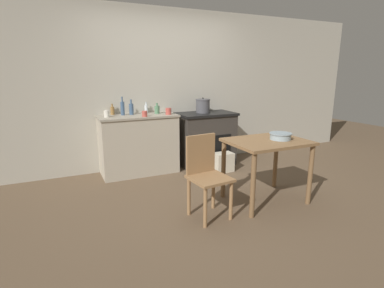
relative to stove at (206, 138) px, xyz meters
name	(u,v)px	position (x,y,z in m)	size (l,w,h in m)	color
ground_plane	(206,196)	(-0.64, -1.27, -0.45)	(14.00, 14.00, 0.00)	brown
wall_back	(163,89)	(-0.64, 0.32, 0.83)	(8.00, 0.07, 2.55)	#B2AD9E
counter_cabinet	(139,144)	(-1.16, 0.02, 0.01)	(1.19, 0.56, 0.92)	#B2A893
stove	(206,138)	(0.00, 0.00, 0.00)	(0.96, 0.61, 0.89)	#38332D
work_table	(267,150)	(-0.04, -1.67, 0.19)	(0.92, 0.71, 0.77)	olive
chair	(206,174)	(-0.88, -1.71, 0.04)	(0.44, 0.44, 0.89)	#997047
flour_sack	(223,162)	(0.07, -0.50, -0.29)	(0.30, 0.21, 0.30)	beige
stock_pot	(203,106)	(-0.04, 0.03, 0.56)	(0.24, 0.24, 0.25)	#4C4C51
mixing_bowl_large	(280,136)	(0.12, -1.70, 0.36)	(0.27, 0.27, 0.08)	#93A8B2
bottle_far_left	(123,108)	(-1.37, 0.11, 0.58)	(0.06, 0.06, 0.28)	#3D5675
bottle_left	(157,110)	(-0.84, 0.06, 0.53)	(0.08, 0.08, 0.17)	#517F5B
bottle_mid_left	(112,110)	(-1.50, 0.22, 0.53)	(0.06, 0.06, 0.17)	olive
bottle_center_left	(131,109)	(-1.23, 0.12, 0.56)	(0.07, 0.07, 0.23)	#3D5675
bottle_center	(146,109)	(-0.96, 0.22, 0.54)	(0.06, 0.06, 0.17)	silver
cup_center_right	(107,114)	(-1.62, 0.00, 0.52)	(0.08, 0.08, 0.10)	silver
cup_mid_right	(168,111)	(-0.71, -0.11, 0.52)	(0.09, 0.09, 0.10)	#B74C42
cup_right	(145,114)	(-1.11, -0.18, 0.51)	(0.08, 0.08, 0.08)	#B74C42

